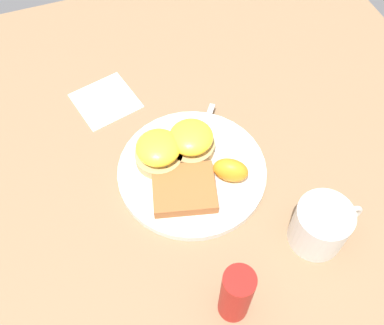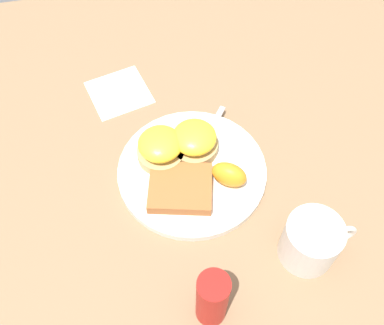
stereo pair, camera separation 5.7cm
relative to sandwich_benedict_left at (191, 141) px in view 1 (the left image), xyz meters
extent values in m
plane|color=#846647|center=(-0.01, -0.04, -0.04)|extent=(1.10, 1.10, 0.00)
cylinder|color=silver|center=(-0.01, -0.04, -0.03)|extent=(0.26, 0.26, 0.01)
cylinder|color=tan|center=(0.00, 0.00, -0.02)|extent=(0.08, 0.08, 0.02)
ellipsoid|color=yellow|center=(0.00, 0.00, 0.01)|extent=(0.08, 0.08, 0.04)
cylinder|color=tan|center=(-0.06, 0.00, -0.02)|extent=(0.08, 0.08, 0.02)
ellipsoid|color=yellow|center=(-0.06, 0.00, 0.01)|extent=(0.08, 0.08, 0.04)
cube|color=#9D5A2D|center=(-0.04, -0.08, -0.02)|extent=(0.12, 0.11, 0.02)
ellipsoid|color=orange|center=(0.04, -0.08, 0.00)|extent=(0.07, 0.06, 0.04)
cube|color=silver|center=(0.04, 0.04, -0.02)|extent=(0.07, 0.10, 0.00)
cube|color=silver|center=(-0.04, -0.07, -0.02)|extent=(0.05, 0.05, 0.00)
cylinder|color=silver|center=(0.13, -0.22, 0.00)|extent=(0.09, 0.09, 0.08)
torus|color=silver|center=(0.18, -0.22, 0.00)|extent=(0.04, 0.01, 0.04)
cube|color=white|center=(-0.11, 0.18, -0.04)|extent=(0.13, 0.13, 0.00)
cylinder|color=#B21914|center=(-0.04, -0.28, 0.02)|extent=(0.04, 0.04, 0.12)
camera|label=1|loc=(-0.15, -0.43, 0.62)|focal=42.00mm
camera|label=2|loc=(-0.10, -0.45, 0.62)|focal=42.00mm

